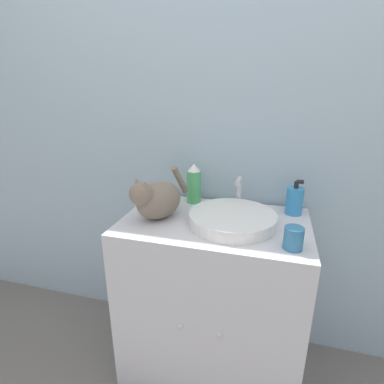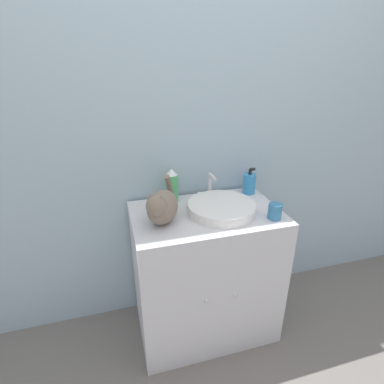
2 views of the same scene
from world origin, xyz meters
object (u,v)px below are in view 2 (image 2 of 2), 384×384
(cat, at_px, (162,206))
(soap_bottle, at_px, (249,183))
(spray_bottle, at_px, (172,186))
(cup, at_px, (275,211))

(cat, bearing_deg, soap_bottle, 137.56)
(spray_bottle, xyz_separation_m, cup, (0.46, -0.35, -0.05))
(cat, distance_m, soap_bottle, 0.62)
(cat, height_order, spray_bottle, cat)
(cat, xyz_separation_m, cup, (0.56, -0.11, -0.05))
(cat, height_order, cup, cat)
(soap_bottle, height_order, cup, soap_bottle)
(cup, bearing_deg, soap_bottle, 87.49)
(cat, xyz_separation_m, soap_bottle, (0.58, 0.22, -0.03))
(cat, bearing_deg, cup, 105.57)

